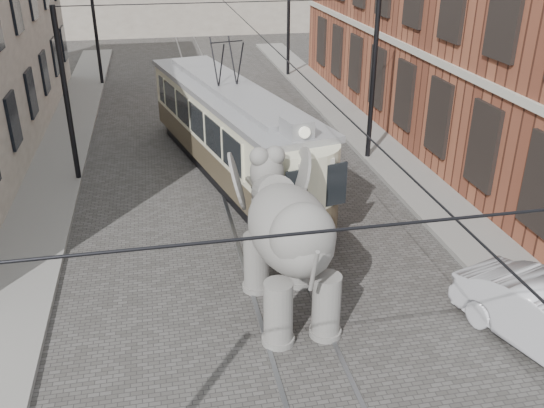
{
  "coord_description": "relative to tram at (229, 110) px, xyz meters",
  "views": [
    {
      "loc": [
        -2.63,
        -14.16,
        8.28
      ],
      "look_at": [
        -0.09,
        -1.52,
        2.1
      ],
      "focal_mm": 38.67,
      "sensor_mm": 36.0,
      "label": 1
    }
  ],
  "objects": [
    {
      "name": "ground",
      "position": [
        0.2,
        -5.71,
        -2.39
      ],
      "size": [
        120.0,
        120.0,
        0.0
      ],
      "primitive_type": "plane",
      "color": "#464441"
    },
    {
      "name": "tram_rails",
      "position": [
        0.2,
        -5.71,
        -2.38
      ],
      "size": [
        1.54,
        80.0,
        0.02
      ],
      "primitive_type": null,
      "color": "slate",
      "rests_on": "ground"
    },
    {
      "name": "sidewalk_right",
      "position": [
        6.2,
        -5.71,
        -2.31
      ],
      "size": [
        2.0,
        60.0,
        0.15
      ],
      "primitive_type": "cube",
      "color": "slate",
      "rests_on": "ground"
    },
    {
      "name": "sidewalk_left",
      "position": [
        -6.3,
        -5.71,
        -2.31
      ],
      "size": [
        2.0,
        60.0,
        0.15
      ],
      "primitive_type": "cube",
      "color": "slate",
      "rests_on": "ground"
    },
    {
      "name": "catenary",
      "position": [
        -0.0,
        -0.71,
        0.61
      ],
      "size": [
        11.0,
        30.2,
        6.0
      ],
      "primitive_type": null,
      "color": "black",
      "rests_on": "ground"
    },
    {
      "name": "tram",
      "position": [
        0.0,
        0.0,
        0.0
      ],
      "size": [
        5.1,
        12.28,
        4.78
      ],
      "primitive_type": null,
      "rotation": [
        0.0,
        0.0,
        0.22
      ],
      "color": "beige",
      "rests_on": "ground"
    },
    {
      "name": "elephant",
      "position": [
        0.22,
        -8.71,
        -0.7
      ],
      "size": [
        3.29,
        5.66,
        3.38
      ],
      "primitive_type": null,
      "rotation": [
        0.0,
        0.0,
        0.04
      ],
      "color": "#65625E",
      "rests_on": "ground"
    }
  ]
}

